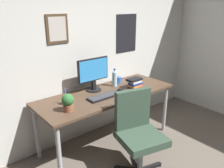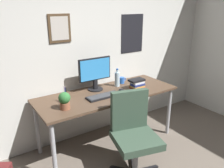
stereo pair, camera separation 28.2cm
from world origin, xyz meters
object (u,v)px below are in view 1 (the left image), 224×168
water_bottle (115,79)px  book_stack_left (135,83)px  keyboard (104,96)px  pen_cup (67,100)px  coffee_mug_near (118,80)px  computer_mouse (121,90)px  monitor (93,73)px  potted_plant (68,102)px  office_chair (138,129)px

water_bottle → book_stack_left: 0.29m
keyboard → pen_cup: 0.47m
water_bottle → coffee_mug_near: 0.16m
keyboard → water_bottle: bearing=32.0°
keyboard → pen_cup: pen_cup is taller
water_bottle → coffee_mug_near: water_bottle is taller
computer_mouse → book_stack_left: (0.24, -0.01, 0.05)m
coffee_mug_near → computer_mouse: bearing=-125.5°
keyboard → book_stack_left: (0.54, 0.01, 0.05)m
keyboard → computer_mouse: computer_mouse is taller
monitor → keyboard: size_ratio=1.07×
coffee_mug_near → potted_plant: bearing=-161.0°
water_bottle → potted_plant: water_bottle is taller
potted_plant → book_stack_left: (1.07, 0.06, -0.04)m
computer_mouse → pen_cup: size_ratio=0.55×
monitor → computer_mouse: size_ratio=4.18×
office_chair → coffee_mug_near: (0.46, 0.85, 0.26)m
water_bottle → pen_cup: size_ratio=1.26×
office_chair → potted_plant: size_ratio=4.87×
keyboard → book_stack_left: book_stack_left is taller
monitor → keyboard: monitor is taller
water_bottle → book_stack_left: size_ratio=1.19×
water_bottle → book_stack_left: water_bottle is taller
office_chair → coffee_mug_near: 1.00m
book_stack_left → coffee_mug_near: bearing=99.3°
keyboard → potted_plant: size_ratio=2.21×
office_chair → monitor: (0.01, 0.83, 0.45)m
coffee_mug_near → book_stack_left: 0.30m
keyboard → water_bottle: size_ratio=1.70×
pen_cup → book_stack_left: pen_cup is taller
book_stack_left → monitor: bearing=151.3°
potted_plant → coffee_mug_near: bearing=19.0°
coffee_mug_near → office_chair: bearing=-118.3°
office_chair → water_bottle: bearing=67.2°
monitor → computer_mouse: (0.25, -0.26, -0.22)m
keyboard → potted_plant: 0.54m
water_bottle → potted_plant: bearing=-162.5°
coffee_mug_near → monitor: bearing=-177.7°
pen_cup → book_stack_left: (1.00, -0.10, 0.01)m
monitor → book_stack_left: bearing=-28.7°
potted_plant → keyboard: bearing=5.6°
computer_mouse → pen_cup: 0.76m
keyboard → water_bottle: (0.37, 0.23, 0.09)m
office_chair → keyboard: size_ratio=2.21×
monitor → potted_plant: (-0.57, -0.33, -0.14)m
computer_mouse → potted_plant: potted_plant is taller
keyboard → pen_cup: bearing=166.8°
coffee_mug_near → keyboard: bearing=-148.9°
keyboard → computer_mouse: size_ratio=3.91×
monitor → coffee_mug_near: monitor is taller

